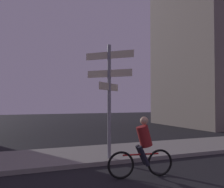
{
  "coord_description": "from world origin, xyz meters",
  "views": [
    {
      "loc": [
        -3.58,
        -1.69,
        2.01
      ],
      "look_at": [
        -0.58,
        5.69,
        2.26
      ],
      "focal_mm": 40.05,
      "sensor_mm": 36.0,
      "label": 1
    }
  ],
  "objects": [
    {
      "name": "building_right_block",
      "position": [
        13.3,
        14.99,
        7.97
      ],
      "size": [
        8.9,
        8.17,
        15.94
      ],
      "color": "slate",
      "rests_on": "ground_plane"
    },
    {
      "name": "sidewalk_kerb",
      "position": [
        0.0,
        7.14,
        0.07
      ],
      "size": [
        40.0,
        2.89,
        0.14
      ],
      "primitive_type": "cube",
      "color": "gray",
      "rests_on": "ground_plane"
    },
    {
      "name": "signpost",
      "position": [
        -0.53,
        6.07,
        2.42
      ],
      "size": [
        1.25,
        1.25,
        3.78
      ],
      "color": "gray",
      "rests_on": "sidewalk_kerb"
    },
    {
      "name": "cyclist",
      "position": [
        -0.31,
        4.2,
        0.75
      ],
      "size": [
        1.81,
        0.38,
        1.61
      ],
      "color": "black",
      "rests_on": "ground_plane"
    }
  ]
}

